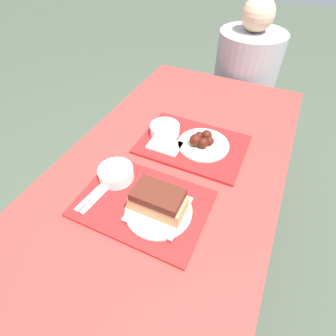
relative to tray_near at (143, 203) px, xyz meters
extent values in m
plane|color=#424C3D|center=(0.01, 0.15, -0.75)|extent=(12.00, 12.00, 0.00)
cube|color=maroon|center=(0.01, 0.15, -0.03)|extent=(0.84, 1.69, 0.04)
cylinder|color=maroon|center=(-0.35, 0.92, -0.40)|extent=(0.07, 0.07, 0.70)
cylinder|color=maroon|center=(0.36, 0.92, -0.40)|extent=(0.07, 0.07, 0.70)
cube|color=maroon|center=(0.01, 1.22, -0.30)|extent=(0.79, 0.28, 0.04)
cylinder|color=maroon|center=(-0.33, 1.22, -0.53)|extent=(0.06, 0.06, 0.43)
cylinder|color=maroon|center=(0.34, 1.22, -0.53)|extent=(0.06, 0.06, 0.43)
cube|color=red|center=(0.00, 0.00, 0.00)|extent=(0.43, 0.31, 0.01)
cube|color=red|center=(0.04, 0.36, 0.00)|extent=(0.43, 0.31, 0.01)
cylinder|color=white|center=(-0.14, 0.06, 0.03)|extent=(0.13, 0.13, 0.05)
cylinder|color=beige|center=(-0.14, 0.06, 0.05)|extent=(0.11, 0.11, 0.01)
cylinder|color=beige|center=(0.06, -0.01, 0.01)|extent=(0.22, 0.22, 0.01)
cube|color=silver|center=(0.06, -0.01, 0.02)|extent=(0.17, 0.17, 0.01)
cube|color=tan|center=(0.06, -0.01, 0.05)|extent=(0.17, 0.09, 0.06)
cube|color=#4C1E14|center=(0.06, -0.01, 0.09)|extent=(0.15, 0.09, 0.03)
cube|color=white|center=(-0.17, -0.04, 0.01)|extent=(0.04, 0.17, 0.00)
cube|color=white|center=(-0.15, -0.04, 0.01)|extent=(0.03, 0.17, 0.00)
cube|color=teal|center=(-0.01, 0.07, 0.01)|extent=(0.04, 0.03, 0.01)
cylinder|color=white|center=(-0.09, 0.37, 0.03)|extent=(0.13, 0.13, 0.05)
cylinder|color=beige|center=(-0.09, 0.37, 0.05)|extent=(0.11, 0.11, 0.01)
cylinder|color=beige|center=(0.09, 0.36, 0.01)|extent=(0.21, 0.21, 0.01)
sphere|color=#42140C|center=(0.11, 0.37, 0.03)|extent=(0.04, 0.04, 0.04)
sphere|color=#42140C|center=(0.09, 0.39, 0.04)|extent=(0.04, 0.04, 0.04)
sphere|color=#42140C|center=(0.06, 0.38, 0.03)|extent=(0.04, 0.04, 0.04)
sphere|color=#42140C|center=(0.06, 0.34, 0.04)|extent=(0.05, 0.05, 0.05)
sphere|color=#42140C|center=(0.09, 0.34, 0.04)|extent=(0.04, 0.04, 0.04)
cube|color=white|center=(-0.06, 0.29, 0.01)|extent=(0.13, 0.09, 0.01)
cylinder|color=#9E9EA3|center=(0.07, 1.22, -0.05)|extent=(0.39, 0.39, 0.47)
sphere|color=tan|center=(0.07, 1.22, 0.28)|extent=(0.18, 0.18, 0.18)
camera|label=1|loc=(0.30, -0.45, 0.72)|focal=28.00mm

